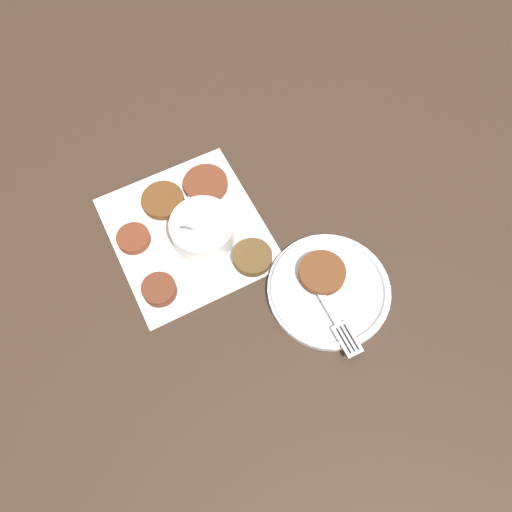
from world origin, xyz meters
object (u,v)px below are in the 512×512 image
object	(u,v)px
sauce_bowl	(202,230)
fork	(338,323)
fritter_on_plate	(322,273)
serving_plate	(329,289)

from	to	relation	value
sauce_bowl	fork	world-z (taller)	sauce_bowl
fritter_on_plate	sauce_bowl	bearing A→B (deg)	43.43
fritter_on_plate	fork	bearing A→B (deg)	168.74
fork	fritter_on_plate	bearing A→B (deg)	-11.26
serving_plate	fork	world-z (taller)	fork
serving_plate	fritter_on_plate	distance (m)	0.03
sauce_bowl	serving_plate	distance (m)	0.25
serving_plate	fork	xyz separation A→B (m)	(-0.06, 0.02, 0.01)
fritter_on_plate	serving_plate	bearing A→B (deg)	-178.49
sauce_bowl	serving_plate	world-z (taller)	sauce_bowl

